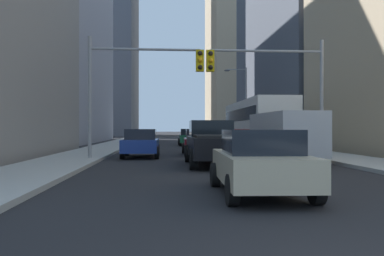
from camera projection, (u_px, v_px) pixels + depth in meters
sidewalk_left at (129, 140)px, 52.03m from camera, size 3.02×160.00×0.15m
sidewalk_right at (231, 140)px, 52.97m from camera, size 3.02×160.00×0.15m
city_bus at (256, 123)px, 27.88m from camera, size 2.67×11.50×3.40m
pickup_truck_black at (213, 143)px, 17.03m from camera, size 2.20×5.42×1.90m
cargo_van_silver at (285, 134)px, 18.38m from camera, size 2.19×5.28×2.26m
sedan_beige at (259, 162)px, 9.42m from camera, size 1.95×4.26×1.52m
sedan_blue at (141, 143)px, 21.68m from camera, size 1.95×4.23×1.52m
sedan_maroon at (199, 142)px, 23.87m from camera, size 1.95×4.26×1.52m
sedan_green at (189, 137)px, 36.53m from camera, size 1.95×4.22×1.52m
traffic_signal_near_left at (141, 75)px, 19.60m from camera, size 5.61×0.44×6.00m
traffic_signal_near_right at (271, 76)px, 20.05m from camera, size 5.91×0.44×6.00m
street_lamp_right at (243, 98)px, 39.35m from camera, size 2.22×0.32×7.50m
building_left_mid_office at (9, 28)px, 46.13m from camera, size 20.58×24.52×26.10m
building_left_far_tower at (79, 16)px, 90.49m from camera, size 25.26×24.51×53.49m
building_right_mid_block at (331, 25)px, 47.78m from camera, size 17.37×28.28×27.71m
building_right_far_highrise at (240, 29)px, 96.74m from camera, size 14.41×23.82×50.98m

